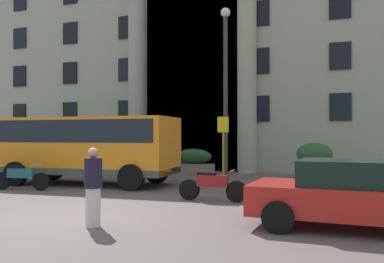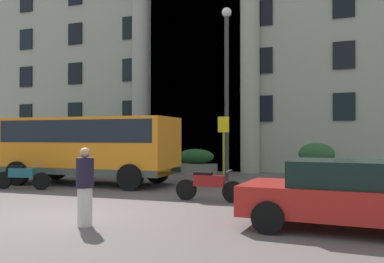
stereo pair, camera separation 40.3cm
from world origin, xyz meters
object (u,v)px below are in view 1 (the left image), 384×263
hedge_planter_entrance_left (131,158)px  motorcycle_near_kerb (211,185)px  hedge_planter_far_east (314,162)px  white_taxi_kerbside (359,194)px  motorcycle_far_end (20,177)px  pedestrian_man_red_shirt (93,187)px  hedge_planter_east (9,157)px  bus_stop_sign (223,142)px  orange_minibus (88,144)px  hedge_planter_west (63,159)px  scooter_by_planter (329,191)px  hedge_planter_far_west (193,162)px  lamppost_plaza_centre (226,79)px

hedge_planter_entrance_left → motorcycle_near_kerb: bearing=-48.0°
hedge_planter_far_east → white_taxi_kerbside: bearing=-80.9°
motorcycle_far_end → pedestrian_man_red_shirt: bearing=-45.8°
white_taxi_kerbside → hedge_planter_east: bearing=153.9°
white_taxi_kerbside → motorcycle_far_end: bearing=168.8°
bus_stop_sign → hedge_planter_far_east: bus_stop_sign is taller
orange_minibus → motorcycle_far_end: 2.73m
hedge_planter_west → motorcycle_far_end: 7.81m
hedge_planter_far_east → scooter_by_planter: (0.87, -7.24, -0.29)m
hedge_planter_far_east → motorcycle_far_end: size_ratio=0.76×
hedge_planter_far_east → hedge_planter_east: hedge_planter_far_east is taller
orange_minibus → scooter_by_planter: (8.79, -2.31, -1.08)m
hedge_planter_far_west → pedestrian_man_red_shirt: pedestrian_man_red_shirt is taller
hedge_planter_far_east → motorcycle_near_kerb: bearing=-108.0°
hedge_planter_entrance_left → motorcycle_near_kerb: hedge_planter_entrance_left is taller
hedge_planter_far_west → hedge_planter_far_east: 5.63m
lamppost_plaza_centre → scooter_by_planter: bearing=-52.2°
hedge_planter_far_west → hedge_planter_east: (-10.81, -0.55, 0.07)m
orange_minibus → hedge_planter_entrance_left: 5.38m
hedge_planter_entrance_left → pedestrian_man_red_shirt: (5.44, -11.42, 0.06)m
white_taxi_kerbside → pedestrian_man_red_shirt: bearing=-160.8°
orange_minibus → hedge_planter_far_west: size_ratio=3.61×
orange_minibus → hedge_planter_far_west: 5.87m
orange_minibus → hedge_planter_entrance_left: bearing=98.0°
lamppost_plaza_centre → white_taxi_kerbside: bearing=-57.6°
hedge_planter_west → hedge_planter_east: hedge_planter_east is taller
hedge_planter_east → pedestrian_man_red_shirt: pedestrian_man_red_shirt is taller
bus_stop_sign → hedge_planter_east: (-13.26, 2.76, -0.94)m
pedestrian_man_red_shirt → scooter_by_planter: bearing=19.8°
orange_minibus → hedge_planter_far_east: 9.36m
pedestrian_man_red_shirt → hedge_planter_east: bearing=118.0°
motorcycle_far_end → white_taxi_kerbside: bearing=-22.9°
bus_stop_sign → hedge_planter_far_east: (3.17, 2.93, -0.86)m
hedge_planter_far_east → motorcycle_far_end: bearing=-142.3°
bus_stop_sign → hedge_planter_far_east: size_ratio=1.66×
hedge_planter_west → motorcycle_far_end: (3.60, -6.93, -0.16)m
hedge_planter_entrance_left → pedestrian_man_red_shirt: pedestrian_man_red_shirt is taller
pedestrian_man_red_shirt → lamppost_plaza_centre: 10.01m
hedge_planter_far_east → lamppost_plaza_centre: lamppost_plaza_centre is taller
orange_minibus → lamppost_plaza_centre: 6.14m
motorcycle_far_end → hedge_planter_east: bearing=126.0°
white_taxi_kerbside → hedge_planter_entrance_left: bearing=138.4°
white_taxi_kerbside → lamppost_plaza_centre: bearing=123.8°
hedge_planter_east → hedge_planter_entrance_left: bearing=3.5°
orange_minibus → bus_stop_sign: bearing=19.3°
hedge_planter_entrance_left → hedge_planter_west: bearing=-173.0°
bus_stop_sign → hedge_planter_entrance_left: bus_stop_sign is taller
motorcycle_near_kerb → lamppost_plaza_centre: (-1.10, 5.40, 3.76)m
hedge_planter_east → white_taxi_kerbside: (17.95, -9.33, 0.05)m
bus_stop_sign → lamppost_plaza_centre: 2.89m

